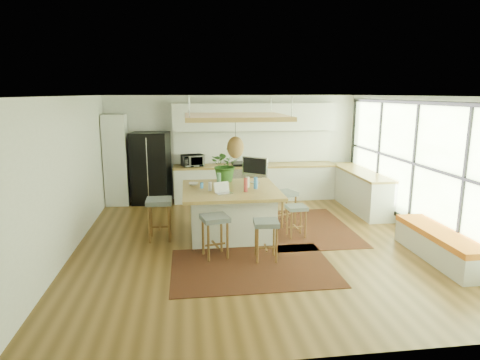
{
  "coord_description": "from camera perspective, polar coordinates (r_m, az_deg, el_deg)",
  "views": [
    {
      "loc": [
        -1.21,
        -7.23,
        2.75
      ],
      "look_at": [
        -0.2,
        0.5,
        1.1
      ],
      "focal_mm": 30.8,
      "sensor_mm": 36.0,
      "label": 1
    }
  ],
  "objects": [
    {
      "name": "floor",
      "position": [
        7.83,
        1.95,
        -8.62
      ],
      "size": [
        7.0,
        7.0,
        0.0
      ],
      "primitive_type": "plane",
      "color": "#4F3616",
      "rests_on": "ground"
    },
    {
      "name": "ceiling",
      "position": [
        7.33,
        2.1,
        11.55
      ],
      "size": [
        7.0,
        7.0,
        0.0
      ],
      "primitive_type": "plane",
      "rotation": [
        3.14,
        0.0,
        0.0
      ],
      "color": "white",
      "rests_on": "ground"
    },
    {
      "name": "wall_back",
      "position": [
        10.89,
        -1.0,
        4.55
      ],
      "size": [
        6.5,
        0.0,
        6.5
      ],
      "primitive_type": "plane",
      "rotation": [
        1.57,
        0.0,
        0.0
      ],
      "color": "silver",
      "rests_on": "ground"
    },
    {
      "name": "wall_front",
      "position": [
        4.17,
        10.0,
        -7.86
      ],
      "size": [
        6.5,
        0.0,
        6.5
      ],
      "primitive_type": "plane",
      "rotation": [
        -1.57,
        0.0,
        0.0
      ],
      "color": "silver",
      "rests_on": "ground"
    },
    {
      "name": "wall_left",
      "position": [
        7.64,
        -22.78,
        0.45
      ],
      "size": [
        0.0,
        7.0,
        7.0
      ],
      "primitive_type": "plane",
      "rotation": [
        1.57,
        0.0,
        1.57
      ],
      "color": "silver",
      "rests_on": "ground"
    },
    {
      "name": "wall_right",
      "position": [
        8.61,
        23.88,
        1.56
      ],
      "size": [
        0.0,
        7.0,
        7.0
      ],
      "primitive_type": "plane",
      "rotation": [
        1.57,
        0.0,
        -1.57
      ],
      "color": "silver",
      "rests_on": "ground"
    },
    {
      "name": "window_wall",
      "position": [
        8.59,
        23.74,
        1.89
      ],
      "size": [
        0.1,
        6.2,
        2.6
      ],
      "primitive_type": null,
      "color": "black",
      "rests_on": "wall_right"
    },
    {
      "name": "pantry",
      "position": [
        10.68,
        -16.74,
        2.68
      ],
      "size": [
        0.55,
        0.6,
        2.25
      ],
      "primitive_type": "cube",
      "color": "beige",
      "rests_on": "floor"
    },
    {
      "name": "back_counter_base",
      "position": [
        10.81,
        2.1,
        -0.4
      ],
      "size": [
        4.2,
        0.6,
        0.88
      ],
      "primitive_type": "cube",
      "color": "beige",
      "rests_on": "floor"
    },
    {
      "name": "back_counter_top",
      "position": [
        10.72,
        2.12,
        2.0
      ],
      "size": [
        4.24,
        0.64,
        0.05
      ],
      "primitive_type": "cube",
      "color": "olive",
      "rests_on": "back_counter_base"
    },
    {
      "name": "backsplash",
      "position": [
        10.95,
        1.88,
        4.59
      ],
      "size": [
        4.2,
        0.02,
        0.8
      ],
      "primitive_type": "cube",
      "color": "white",
      "rests_on": "wall_back"
    },
    {
      "name": "upper_cabinets",
      "position": [
        10.72,
        2.05,
        8.72
      ],
      "size": [
        4.2,
        0.34,
        0.7
      ],
      "primitive_type": "cube",
      "color": "beige",
      "rests_on": "wall_back"
    },
    {
      "name": "range",
      "position": [
        10.76,
        0.79,
        -0.13
      ],
      "size": [
        0.76,
        0.62,
        1.0
      ],
      "primitive_type": null,
      "color": "#A5A5AA",
      "rests_on": "floor"
    },
    {
      "name": "right_counter_base",
      "position": [
        10.38,
        16.28,
        -1.4
      ],
      "size": [
        0.6,
        2.5,
        0.88
      ],
      "primitive_type": "cube",
      "color": "beige",
      "rests_on": "floor"
    },
    {
      "name": "right_counter_top",
      "position": [
        10.29,
        16.43,
        1.09
      ],
      "size": [
        0.64,
        2.54,
        0.05
      ],
      "primitive_type": "cube",
      "color": "olive",
      "rests_on": "right_counter_base"
    },
    {
      "name": "window_bench",
      "position": [
        7.74,
        25.86,
        -8.14
      ],
      "size": [
        0.52,
        2.0,
        0.5
      ],
      "primitive_type": null,
      "color": "beige",
      "rests_on": "floor"
    },
    {
      "name": "ceiling_panel",
      "position": [
        7.72,
        -0.64,
        6.74
      ],
      "size": [
        1.86,
        1.86,
        0.8
      ],
      "primitive_type": null,
      "color": "olive",
      "rests_on": "ceiling"
    },
    {
      "name": "rug_near",
      "position": [
        6.77,
        1.76,
        -11.98
      ],
      "size": [
        2.6,
        1.8,
        0.01
      ],
      "primitive_type": "cube",
      "color": "black",
      "rests_on": "floor"
    },
    {
      "name": "rug_right",
      "position": [
        8.74,
        9.02,
        -6.52
      ],
      "size": [
        1.8,
        2.6,
        0.01
      ],
      "primitive_type": "cube",
      "color": "black",
      "rests_on": "floor"
    },
    {
      "name": "fridge",
      "position": [
        10.6,
        -12.22,
        1.75
      ],
      "size": [
        1.0,
        0.84,
        1.8
      ],
      "primitive_type": null,
      "rotation": [
        0.0,
        0.0,
        -0.16
      ],
      "color": "black",
      "rests_on": "floor"
    },
    {
      "name": "island",
      "position": [
        8.14,
        -1.31,
        -4.36
      ],
      "size": [
        1.85,
        1.85,
        0.93
      ],
      "primitive_type": null,
      "color": "olive",
      "rests_on": "floor"
    },
    {
      "name": "stool_near_left",
      "position": [
        7.05,
        -3.47,
        -7.93
      ],
      "size": [
        0.52,
        0.52,
        0.74
      ],
      "primitive_type": null,
      "rotation": [
        0.0,
        0.0,
        0.23
      ],
      "color": "#4C5454",
      "rests_on": "floor"
    },
    {
      "name": "stool_near_right",
      "position": [
        6.94,
        3.61,
        -8.25
      ],
      "size": [
        0.44,
        0.44,
        0.69
      ],
      "primitive_type": null,
      "rotation": [
        0.0,
        0.0,
        -0.08
      ],
      "color": "#4C5454",
      "rests_on": "floor"
    },
    {
      "name": "stool_right_front",
      "position": [
        8.08,
        7.79,
        -5.4
      ],
      "size": [
        0.39,
        0.39,
        0.62
      ],
      "primitive_type": null,
      "rotation": [
        0.0,
        0.0,
        1.63
      ],
      "color": "#4C5454",
      "rests_on": "floor"
    },
    {
      "name": "stool_right_back",
      "position": [
        8.76,
        6.17,
        -3.99
      ],
      "size": [
        0.56,
        0.56,
        0.73
      ],
      "primitive_type": null,
      "rotation": [
        0.0,
        0.0,
        1.93
      ],
      "color": "#4C5454",
      "rests_on": "floor"
    },
    {
      "name": "stool_left_side",
      "position": [
        8.02,
        -11.05,
        -5.66
      ],
      "size": [
        0.47,
        0.47,
        0.8
      ],
      "primitive_type": null,
      "rotation": [
        0.0,
        0.0,
        -1.57
      ],
      "color": "#4C5454",
      "rests_on": "floor"
    },
    {
      "name": "laptop",
      "position": [
        7.58,
        -2.25,
        -1.02
      ],
      "size": [
        0.38,
        0.39,
        0.22
      ],
      "primitive_type": null,
      "rotation": [
        0.0,
        0.0,
        0.34
      ],
      "color": "#A5A5AA",
      "rests_on": "island"
    },
    {
      "name": "monitor",
      "position": [
        8.47,
        2.06,
        1.32
      ],
      "size": [
        0.59,
        0.54,
        0.55
      ],
      "primitive_type": null,
      "rotation": [
        0.0,
        0.0,
        -0.68
      ],
      "color": "#A5A5AA",
      "rests_on": "island"
    },
    {
      "name": "microwave",
      "position": [
        10.53,
        -6.58,
        2.87
      ],
      "size": [
        0.59,
        0.43,
        0.36
      ],
      "primitive_type": "imported",
      "rotation": [
        0.0,
        0.0,
        0.29
      ],
      "color": "#A5A5AA",
      "rests_on": "back_counter_top"
    },
    {
      "name": "island_plant",
      "position": [
        8.61,
        -1.98,
        1.69
      ],
      "size": [
        0.8,
        0.86,
        0.58
      ],
      "primitive_type": "imported",
      "rotation": [
        0.0,
        0.0,
        0.21
      ],
      "color": "#1E4C19",
      "rests_on": "island"
    },
    {
      "name": "island_bowl",
      "position": [
        8.36,
        -6.46,
        -0.54
      ],
      "size": [
        0.21,
        0.21,
        0.05
      ],
      "primitive_type": "imported",
      "rotation": [
        0.0,
        0.0,
        -0.1
      ],
      "color": "silver",
      "rests_on": "island"
    },
    {
      "name": "island_bottle_0",
      "position": [
        8.06,
        -5.3,
        -0.46
      ],
      "size": [
        0.07,
        0.07,
        0.19
      ],
      "primitive_type": "cylinder",
      "color": "#3881E1",
      "rests_on": "island"
    },
    {
      "name": "island_bottle_1",
      "position": [
        7.82,
        -4.13,
        -0.82
      ],
      "size": [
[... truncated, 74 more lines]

